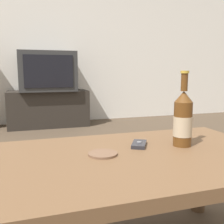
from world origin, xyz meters
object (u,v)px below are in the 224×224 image
object	(u,v)px
television	(47,71)
tv_stand	(48,108)
beer_bottle	(183,119)
cell_phone	(139,144)

from	to	relation	value
television	tv_stand	bearing A→B (deg)	90.00
beer_bottle	tv_stand	bearing A→B (deg)	96.89
tv_stand	cell_phone	distance (m)	2.65
television	beer_bottle	world-z (taller)	television
tv_stand	beer_bottle	bearing A→B (deg)	-83.11
tv_stand	television	size ratio (longest dim) A/B	1.46
television	cell_phone	xyz separation A→B (m)	(0.16, -2.63, -0.29)
tv_stand	beer_bottle	distance (m)	2.72
tv_stand	television	xyz separation A→B (m)	(0.00, -0.00, 0.49)
tv_stand	cell_phone	xyz separation A→B (m)	(0.16, -2.63, 0.20)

